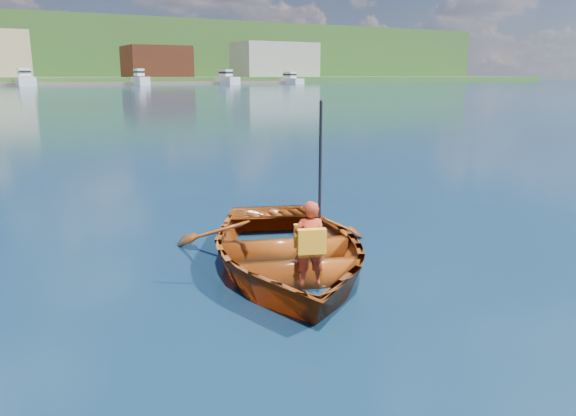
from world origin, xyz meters
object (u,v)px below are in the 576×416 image
object	(u,v)px
dock	(13,84)
marina_yachts	(11,80)
rowboat	(286,249)
child_paddler	(310,242)

from	to	relation	value
dock	marina_yachts	distance (m)	4.87
rowboat	dock	world-z (taller)	dock
rowboat	child_paddler	distance (m)	0.98
marina_yachts	child_paddler	bearing A→B (deg)	-91.96
rowboat	child_paddler	bearing A→B (deg)	-99.94
rowboat	child_paddler	world-z (taller)	child_paddler
dock	rowboat	bearing A→B (deg)	-92.13
child_paddler	rowboat	bearing A→B (deg)	80.06
rowboat	child_paddler	size ratio (longest dim) A/B	2.29
child_paddler	dock	bearing A→B (deg)	87.82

